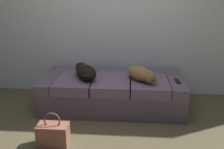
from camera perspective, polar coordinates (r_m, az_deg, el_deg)
name	(u,v)px	position (r m, az deg, el deg)	size (l,w,h in m)	color
back_wall	(115,0)	(3.84, 0.75, 16.14)	(6.40, 0.10, 2.80)	silver
couch	(112,92)	(3.55, 0.06, -3.82)	(1.89, 0.89, 0.43)	#554956
dog_dark	(85,71)	(3.41, -5.97, 0.67)	(0.40, 0.51, 0.19)	black
dog_tan	(141,74)	(3.32, 6.54, 0.15)	(0.43, 0.49, 0.19)	olive
tv_remote	(177,81)	(3.39, 14.28, -1.39)	(0.04, 0.15, 0.02)	black
handbag	(53,134)	(2.83, -12.90, -12.80)	(0.32, 0.18, 0.38)	brown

